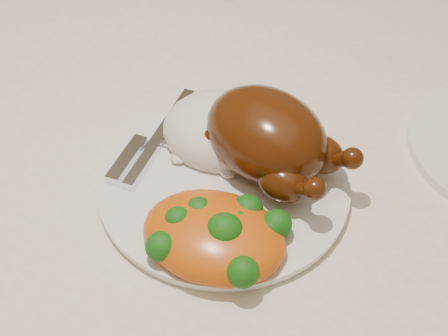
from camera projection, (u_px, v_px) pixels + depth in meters
The scene contains 7 objects.
dining_table at pixel (203, 211), 0.77m from camera, with size 1.60×0.90×0.76m.
tablecloth at pixel (201, 169), 0.71m from camera, with size 1.73×1.03×0.18m.
dinner_plate at pixel (224, 185), 0.65m from camera, with size 0.26×0.26×0.01m, color silver.
roast_chicken at pixel (269, 137), 0.63m from camera, with size 0.18×0.13×0.09m.
rice_mound at pixel (221, 131), 0.68m from camera, with size 0.15×0.14×0.07m.
mac_and_cheese at pixel (221, 236), 0.58m from camera, with size 0.16×0.13×0.06m.
cutlery at pixel (149, 148), 0.67m from camera, with size 0.05×0.17×0.01m.
Camera 1 is at (0.29, -0.41, 1.25)m, focal length 50.00 mm.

